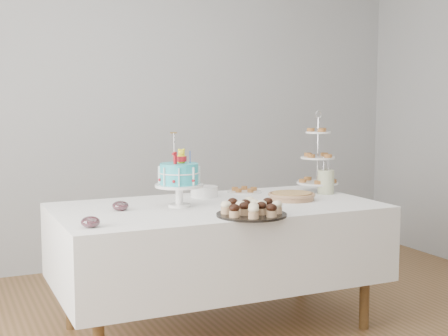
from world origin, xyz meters
name	(u,v)px	position (x,y,z in m)	size (l,w,h in m)	color
walls	(240,109)	(0.00, 0.00, 1.35)	(5.04, 4.04, 2.70)	#ACAFB1
table	(217,242)	(0.00, 0.30, 0.54)	(1.92, 1.02, 0.77)	silver
birthday_cake	(179,187)	(-0.23, 0.33, 0.89)	(0.29, 0.29, 0.44)	white
cupcake_tray	(252,208)	(0.03, -0.10, 0.81)	(0.39, 0.39, 0.09)	black
pie	(292,196)	(0.50, 0.27, 0.80)	(0.30, 0.30, 0.05)	tan
tiered_stand	(318,158)	(0.84, 0.50, 1.00)	(0.28, 0.28, 0.55)	silver
plate_stack	(204,192)	(0.04, 0.61, 0.80)	(0.18, 0.18, 0.07)	white
pastry_plate	(244,190)	(0.36, 0.66, 0.79)	(0.23, 0.23, 0.03)	white
jam_bowl_a	(90,222)	(-0.84, -0.04, 0.80)	(0.10, 0.10, 0.06)	silver
jam_bowl_b	(120,206)	(-0.58, 0.36, 0.80)	(0.09, 0.09, 0.06)	silver
utensil_pitcher	(326,181)	(0.84, 0.40, 0.86)	(0.12, 0.11, 0.24)	white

